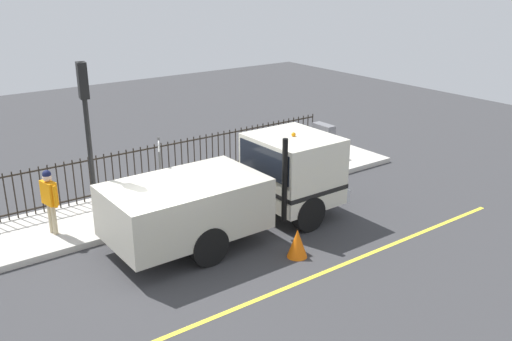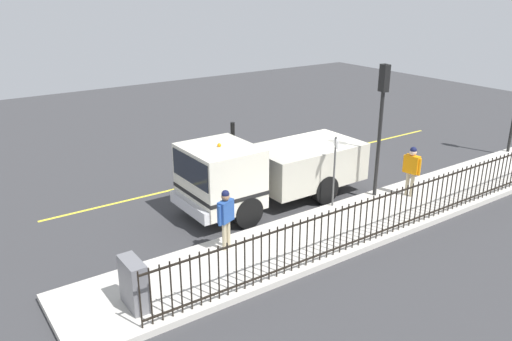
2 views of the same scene
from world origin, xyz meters
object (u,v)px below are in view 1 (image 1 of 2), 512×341
Objects in this scene: traffic_light_near at (86,116)px; worker_standing at (277,150)px; work_truck at (246,185)px; traffic_cone at (297,243)px; street_sign at (160,169)px; pedestrian_distant at (49,195)px; utility_cabinet at (323,140)px.

worker_standing is at bearing 103.17° from traffic_light_near.
traffic_cone is at bearing 2.99° from work_truck.
street_sign is at bearing 95.09° from traffic_light_near.
street_sign is (-0.85, -2.67, 0.39)m from pedestrian_distant.
street_sign is (3.56, 1.73, 1.25)m from traffic_cone.
worker_standing is 0.98× the size of pedestrian_distant.
traffic_light_near is at bearing 43.20° from traffic_cone.
street_sign is at bearing -134.83° from work_truck.
worker_standing is 6.95m from pedestrian_distant.
worker_standing is at bearing -32.28° from traffic_cone.
utility_cabinet reaches higher than traffic_cone.
worker_standing is 6.38m from traffic_light_near.
work_truck is 3.84× the size of worker_standing.
utility_cabinet is (1.10, -3.03, -0.46)m from worker_standing.
pedestrian_distant is at bearing 72.27° from street_sign.
utility_cabinet is 1.61× the size of traffic_cone.
traffic_light_near is at bearing 98.83° from utility_cabinet.
traffic_light_near is 9.51m from utility_cabinet.
work_truck is 4.93m from pedestrian_distant.
work_truck reaches higher than pedestrian_distant.
work_truck is at bearing 3.19° from traffic_cone.
work_truck is 5.68× the size of utility_cabinet.
traffic_light_near is 3.83× the size of utility_cabinet.
pedestrian_distant is 1.50× the size of utility_cabinet.
street_sign is (-0.47, 4.27, 0.40)m from worker_standing.
utility_cabinet is 7.52m from street_sign.
street_sign is (1.60, 1.62, 0.33)m from work_truck.
traffic_light_near is (-0.69, -0.90, 2.03)m from pedestrian_distant.
worker_standing is at bearing -105.20° from pedestrian_distant.
pedestrian_distant is 10.00m from utility_cabinet.
traffic_cone is (-5.13, 5.58, -0.38)m from utility_cabinet.
traffic_cone is 4.15m from street_sign.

